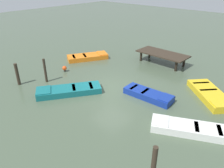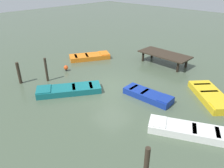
{
  "view_description": "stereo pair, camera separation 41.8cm",
  "coord_description": "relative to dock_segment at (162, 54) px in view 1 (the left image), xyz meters",
  "views": [
    {
      "loc": [
        8.71,
        -9.61,
        6.96
      ],
      "look_at": [
        0.0,
        0.0,
        0.35
      ],
      "focal_mm": 34.27,
      "sensor_mm": 36.0,
      "label": 1
    },
    {
      "loc": [
        9.01,
        -9.32,
        6.96
      ],
      "look_at": [
        0.0,
        0.0,
        0.35
      ],
      "focal_mm": 34.27,
      "sensor_mm": 36.0,
      "label": 2
    }
  ],
  "objects": [
    {
      "name": "dock_segment",
      "position": [
        0.0,
        0.0,
        0.0
      ],
      "size": [
        4.38,
        2.04,
        0.95
      ],
      "rotation": [
        0.0,
        0.0,
        -0.02
      ],
      "color": "#33281E",
      "rests_on": "ground_plane"
    },
    {
      "name": "rowboat_white",
      "position": [
        5.83,
        -7.26,
        -0.62
      ],
      "size": [
        3.85,
        2.7,
        0.46
      ],
      "rotation": [
        0.0,
        0.0,
        3.62
      ],
      "color": "silver",
      "rests_on": "ground_plane"
    },
    {
      "name": "marker_buoy",
      "position": [
        -4.87,
        -6.84,
        -0.55
      ],
      "size": [
        0.36,
        0.36,
        0.48
      ],
      "color": "#262626",
      "rests_on": "ground_plane"
    },
    {
      "name": "mooring_piling_mid_left",
      "position": [
        -4.35,
        -8.85,
        0.05
      ],
      "size": [
        0.17,
        0.17,
        1.76
      ],
      "primitive_type": "cylinder",
      "color": "#33281E",
      "rests_on": "ground_plane"
    },
    {
      "name": "rowboat_orange",
      "position": [
        -5.65,
        -3.62,
        -0.62
      ],
      "size": [
        2.97,
        3.84,
        0.46
      ],
      "rotation": [
        0.0,
        0.0,
        1.06
      ],
      "color": "orange",
      "rests_on": "ground_plane"
    },
    {
      "name": "rowboat_blue",
      "position": [
        2.46,
        -5.78,
        -0.62
      ],
      "size": [
        3.2,
        1.27,
        0.46
      ],
      "rotation": [
        0.0,
        0.0,
        0.06
      ],
      "color": "navy",
      "rests_on": "ground_plane"
    },
    {
      "name": "rowboat_yellow",
      "position": [
        5.36,
        -3.14,
        -0.62
      ],
      "size": [
        3.71,
        3.56,
        0.46
      ],
      "rotation": [
        0.0,
        0.0,
        5.55
      ],
      "color": "gold",
      "rests_on": "ground_plane"
    },
    {
      "name": "ground_plane",
      "position": [
        -0.07,
        -6.44,
        -0.84
      ],
      "size": [
        80.0,
        80.0,
        0.0
      ],
      "primitive_type": "plane",
      "color": "#475642"
    },
    {
      "name": "mooring_piling_center",
      "position": [
        -5.39,
        -10.42,
        -0.04
      ],
      "size": [
        0.22,
        0.22,
        1.59
      ],
      "primitive_type": "cylinder",
      "color": "#33281E",
      "rests_on": "ground_plane"
    },
    {
      "name": "rowboat_teal",
      "position": [
        -1.75,
        -8.84,
        -0.62
      ],
      "size": [
        3.34,
        4.13,
        0.46
      ],
      "rotation": [
        0.0,
        0.0,
        4.12
      ],
      "color": "#14666B",
      "rests_on": "ground_plane"
    }
  ]
}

